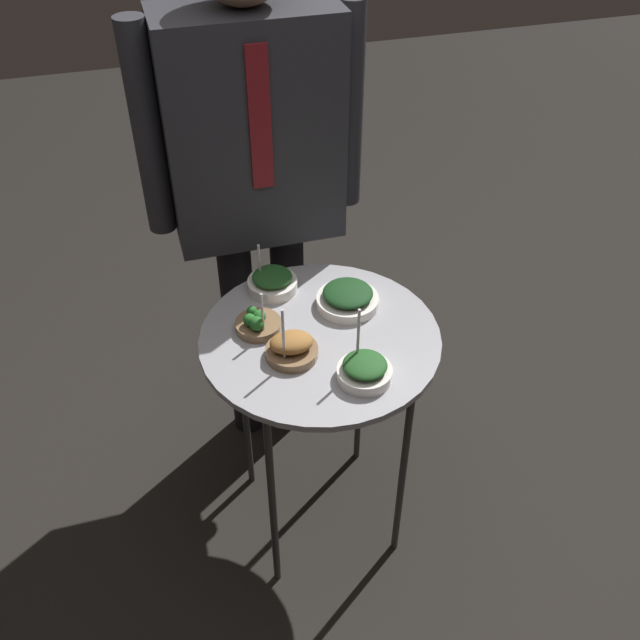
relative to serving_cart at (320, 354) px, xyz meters
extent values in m
plane|color=black|center=(0.00, 0.00, -0.68)|extent=(8.00, 8.00, 0.00)
cylinder|color=#939399|center=(0.00, 0.00, 0.06)|extent=(0.60, 0.60, 0.02)
cylinder|color=#2D2D2D|center=(0.18, -0.18, -0.32)|extent=(0.02, 0.02, 0.73)
cylinder|color=#2D2D2D|center=(-0.18, -0.18, -0.32)|extent=(0.02, 0.02, 0.73)
cylinder|color=#2D2D2D|center=(0.18, 0.18, -0.32)|extent=(0.02, 0.02, 0.73)
cylinder|color=#2D2D2D|center=(-0.18, 0.18, -0.32)|extent=(0.02, 0.02, 0.73)
cylinder|color=brown|center=(-0.09, -0.05, 0.08)|extent=(0.13, 0.13, 0.02)
ellipsoid|color=#93602D|center=(-0.09, -0.05, 0.11)|extent=(0.11, 0.09, 0.04)
cylinder|color=silver|center=(-0.11, -0.08, 0.15)|extent=(0.01, 0.01, 0.17)
cylinder|color=silver|center=(0.10, 0.09, 0.08)|extent=(0.16, 0.16, 0.03)
ellipsoid|color=#143816|center=(0.10, 0.09, 0.11)|extent=(0.13, 0.13, 0.03)
cylinder|color=silver|center=(0.06, -0.17, 0.08)|extent=(0.13, 0.13, 0.03)
ellipsoid|color=#1E4C1E|center=(0.06, -0.17, 0.11)|extent=(0.10, 0.10, 0.03)
cylinder|color=silver|center=(0.05, -0.14, 0.16)|extent=(0.01, 0.01, 0.18)
cylinder|color=brown|center=(-0.14, 0.07, 0.08)|extent=(0.12, 0.12, 0.02)
sphere|color=#236023|center=(-0.14, 0.07, 0.10)|extent=(0.03, 0.03, 0.03)
sphere|color=#236023|center=(-0.15, 0.10, 0.10)|extent=(0.03, 0.03, 0.03)
sphere|color=#236023|center=(-0.16, 0.06, 0.10)|extent=(0.03, 0.03, 0.03)
sphere|color=#236023|center=(-0.15, 0.04, 0.11)|extent=(0.04, 0.04, 0.04)
cylinder|color=silver|center=(-0.13, 0.04, 0.13)|extent=(0.01, 0.01, 0.13)
cylinder|color=silver|center=(-0.07, 0.22, 0.08)|extent=(0.13, 0.13, 0.03)
ellipsoid|color=#1E4C1E|center=(-0.07, 0.22, 0.11)|extent=(0.11, 0.11, 0.02)
cylinder|color=silver|center=(-0.10, 0.24, 0.13)|extent=(0.01, 0.01, 0.13)
cylinder|color=black|center=(-0.14, 0.43, -0.28)|extent=(0.10, 0.10, 0.81)
cylinder|color=black|center=(0.02, 0.43, -0.28)|extent=(0.10, 0.10, 0.81)
cube|color=#28282D|center=(-0.06, 0.43, 0.43)|extent=(0.45, 0.22, 0.60)
cube|color=maroon|center=(-0.06, 0.32, 0.50)|extent=(0.05, 0.01, 0.36)
cylinder|color=#28282D|center=(-0.32, 0.43, 0.45)|extent=(0.07, 0.07, 0.56)
cylinder|color=#28282D|center=(0.20, 0.43, 0.45)|extent=(0.07, 0.07, 0.56)
camera|label=1|loc=(-0.37, -1.28, 1.24)|focal=40.00mm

